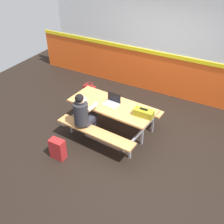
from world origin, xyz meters
TOP-DOWN VIEW (x-y plane):
  - ground_plane at (0.00, 0.00)m, footprint 10.00×10.00m
  - accent_backdrop at (0.00, 2.23)m, footprint 8.00×0.14m
  - picnic_table_main at (-0.38, 0.00)m, footprint 1.93×1.68m
  - student_nearer at (-0.76, -0.53)m, footprint 0.38×0.53m
  - laptop_silver at (-0.40, 0.04)m, footprint 0.34×0.24m
  - toolbox_grey at (0.36, -0.05)m, footprint 0.40×0.18m
  - backpack_dark at (-0.93, -1.23)m, footprint 0.30×0.22m
  - tote_bag_bright at (-1.64, 1.02)m, footprint 0.34×0.21m

SIDE VIEW (x-z plane):
  - ground_plane at x=0.00m, z-range -0.02..0.00m
  - tote_bag_bright at x=-1.64m, z-range -0.02..0.41m
  - backpack_dark at x=-0.93m, z-range 0.00..0.44m
  - picnic_table_main at x=-0.38m, z-range 0.20..0.94m
  - student_nearer at x=-0.76m, z-range 0.10..1.31m
  - laptop_silver at x=-0.40m, z-range 0.67..0.90m
  - toolbox_grey at x=0.36m, z-range 0.72..0.90m
  - accent_backdrop at x=0.00m, z-range -0.05..2.55m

